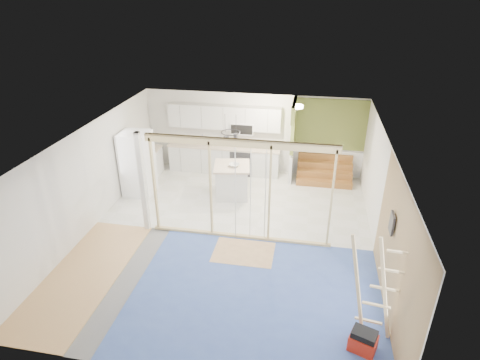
% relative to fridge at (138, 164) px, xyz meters
% --- Properties ---
extents(room, '(7.01, 8.01, 2.61)m').
position_rel_fridge_xyz_m(room, '(3.03, -1.78, 0.35)').
color(room, slate).
rests_on(room, ground).
extents(floor_overlays, '(7.00, 8.00, 0.03)m').
position_rel_fridge_xyz_m(floor_overlays, '(3.11, -1.72, -0.94)').
color(floor_overlays, silver).
rests_on(floor_overlays, room).
extents(stud_frame, '(4.66, 0.14, 2.60)m').
position_rel_fridge_xyz_m(stud_frame, '(2.76, -1.78, 0.65)').
color(stud_frame, tan).
rests_on(stud_frame, room).
extents(base_cabinets, '(4.45, 2.24, 0.93)m').
position_rel_fridge_xyz_m(base_cabinets, '(1.42, 1.58, -0.49)').
color(base_cabinets, silver).
rests_on(base_cabinets, room).
extents(upper_cabinets, '(3.60, 0.41, 0.85)m').
position_rel_fridge_xyz_m(upper_cabinets, '(2.19, 2.03, 0.87)').
color(upper_cabinets, silver).
rests_on(upper_cabinets, room).
extents(green_partition, '(2.25, 1.51, 2.60)m').
position_rel_fridge_xyz_m(green_partition, '(5.08, 1.88, -0.01)').
color(green_partition, olive).
rests_on(green_partition, room).
extents(pot_rack, '(0.52, 0.52, 0.72)m').
position_rel_fridge_xyz_m(pot_rack, '(2.73, 0.11, 1.04)').
color(pot_rack, black).
rests_on(pot_rack, room).
extents(sheathing_panel, '(0.02, 4.00, 2.60)m').
position_rel_fridge_xyz_m(sheathing_panel, '(6.51, -3.78, 0.35)').
color(sheathing_panel, '#A18E57').
rests_on(sheathing_panel, room).
extents(electrical_panel, '(0.04, 0.30, 0.40)m').
position_rel_fridge_xyz_m(electrical_panel, '(6.46, -3.18, 0.70)').
color(electrical_panel, '#37373C').
rests_on(electrical_panel, room).
extents(ceiling_light, '(0.32, 0.32, 0.08)m').
position_rel_fridge_xyz_m(ceiling_light, '(4.43, 1.22, 1.59)').
color(ceiling_light, '#FFEABF').
rests_on(ceiling_light, room).
extents(fridge, '(0.83, 0.80, 1.91)m').
position_rel_fridge_xyz_m(fridge, '(0.00, 0.00, 0.00)').
color(fridge, white).
rests_on(fridge, room).
extents(island, '(1.16, 1.16, 0.98)m').
position_rel_fridge_xyz_m(island, '(2.72, 0.32, -0.46)').
color(island, silver).
rests_on(island, room).
extents(bowl, '(0.35, 0.35, 0.07)m').
position_rel_fridge_xyz_m(bowl, '(2.79, 0.27, 0.07)').
color(bowl, silver).
rests_on(bowl, island).
extents(soap_bottle_a, '(0.13, 0.13, 0.33)m').
position_rel_fridge_xyz_m(soap_bottle_a, '(1.41, 1.99, 0.14)').
color(soap_bottle_a, '#A0A4B3').
rests_on(soap_bottle_a, base_cabinets).
extents(soap_bottle_b, '(0.11, 0.11, 0.21)m').
position_rel_fridge_xyz_m(soap_bottle_b, '(2.21, 2.00, 0.08)').
color(soap_bottle_b, silver).
rests_on(soap_bottle_b, base_cabinets).
extents(toolbox, '(0.53, 0.47, 0.42)m').
position_rel_fridge_xyz_m(toolbox, '(6.00, -4.73, -0.75)').
color(toolbox, '#B42110').
rests_on(toolbox, room).
extents(ladder, '(1.05, 0.21, 1.98)m').
position_rel_fridge_xyz_m(ladder, '(6.12, -4.31, 0.06)').
color(ladder, beige).
rests_on(ladder, room).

